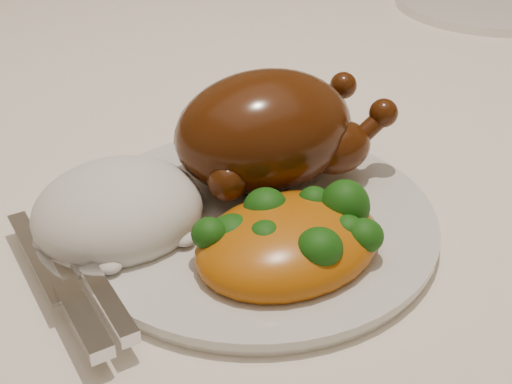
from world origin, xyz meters
TOP-DOWN VIEW (x-y plane):
  - dining_table at (0.00, 0.00)m, footprint 1.60×0.90m
  - tablecloth at (0.00, 0.00)m, footprint 1.73×1.03m
  - dinner_plate at (-0.13, -0.20)m, footprint 0.25×0.25m
  - side_plate at (0.40, 0.04)m, footprint 0.31×0.31m
  - roast_chicken at (-0.09, -0.17)m, footprint 0.17×0.12m
  - rice_mound at (-0.22, -0.16)m, footprint 0.12×0.11m
  - mac_and_cheese at (-0.13, -0.25)m, footprint 0.13×0.10m
  - cutlery at (-0.27, -0.22)m, footprint 0.04×0.16m

SIDE VIEW (x-z plane):
  - dining_table at x=0.00m, z-range 0.29..1.05m
  - tablecloth at x=0.00m, z-range 0.65..0.83m
  - dinner_plate at x=-0.13m, z-range 0.77..0.78m
  - side_plate at x=0.40m, z-range 0.77..0.78m
  - cutlery at x=-0.27m, z-range 0.78..0.79m
  - rice_mound at x=-0.22m, z-range 0.76..0.82m
  - mac_and_cheese at x=-0.13m, z-range 0.76..0.82m
  - roast_chicken at x=-0.09m, z-range 0.78..0.86m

